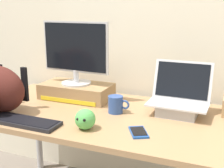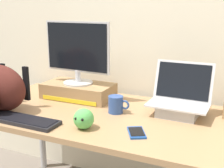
% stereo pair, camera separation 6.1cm
% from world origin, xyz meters
% --- Properties ---
extents(back_wall, '(7.00, 0.10, 2.60)m').
position_xyz_m(back_wall, '(0.00, 0.51, 1.30)').
color(back_wall, silver).
rests_on(back_wall, ground).
extents(desk, '(1.71, 0.82, 0.72)m').
position_xyz_m(desk, '(0.00, 0.00, 0.65)').
color(desk, '#A87F56').
rests_on(desk, ground).
extents(toner_box_yellow, '(0.47, 0.26, 0.10)m').
position_xyz_m(toner_box_yellow, '(-0.34, 0.19, 0.77)').
color(toner_box_yellow, '#9E7A51').
rests_on(toner_box_yellow, desk).
extents(desktop_monitor, '(0.48, 0.20, 0.42)m').
position_xyz_m(desktop_monitor, '(-0.34, 0.19, 1.03)').
color(desktop_monitor, silver).
rests_on(desktop_monitor, toner_box_yellow).
extents(open_laptop, '(0.35, 0.25, 0.30)m').
position_xyz_m(open_laptop, '(0.36, 0.15, 0.78)').
color(open_laptop, '#ADADB2').
rests_on(open_laptop, desk).
extents(external_keyboard, '(0.44, 0.14, 0.02)m').
position_xyz_m(external_keyboard, '(-0.40, -0.32, 0.73)').
color(external_keyboard, black).
rests_on(external_keyboard, desk).
extents(coffee_mug, '(0.13, 0.09, 0.10)m').
position_xyz_m(coffee_mug, '(0.01, 0.03, 0.77)').
color(coffee_mug, '#2D4C93').
rests_on(coffee_mug, desk).
extents(cell_phone, '(0.13, 0.16, 0.01)m').
position_xyz_m(cell_phone, '(0.23, -0.21, 0.72)').
color(cell_phone, '#19479E').
rests_on(cell_phone, desk).
extents(plush_toy, '(0.11, 0.11, 0.11)m').
position_xyz_m(plush_toy, '(-0.04, -0.26, 0.77)').
color(plush_toy, '#56B256').
rests_on(plush_toy, desk).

